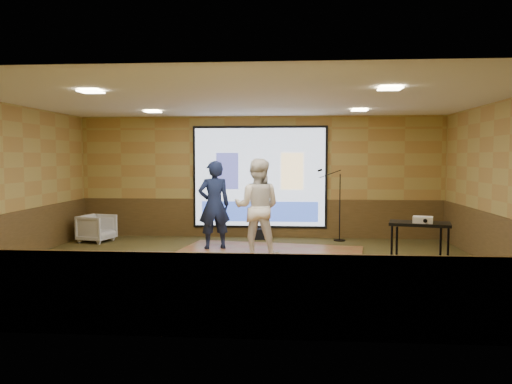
# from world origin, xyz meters

# --- Properties ---
(ground) EXTENTS (9.00, 9.00, 0.00)m
(ground) POSITION_xyz_m (0.00, 0.00, 0.00)
(ground) COLOR #2C3A1A
(ground) RESTS_ON ground
(room_shell) EXTENTS (9.04, 7.04, 3.02)m
(room_shell) POSITION_xyz_m (0.00, 0.00, 2.09)
(room_shell) COLOR #A89046
(room_shell) RESTS_ON ground
(wainscot_back) EXTENTS (9.00, 0.04, 0.95)m
(wainscot_back) POSITION_xyz_m (0.00, 3.48, 0.47)
(wainscot_back) COLOR #443316
(wainscot_back) RESTS_ON ground
(wainscot_front) EXTENTS (9.00, 0.04, 0.95)m
(wainscot_front) POSITION_xyz_m (0.00, -3.48, 0.47)
(wainscot_front) COLOR #443316
(wainscot_front) RESTS_ON ground
(wainscot_left) EXTENTS (0.04, 7.00, 0.95)m
(wainscot_left) POSITION_xyz_m (-4.48, 0.00, 0.47)
(wainscot_left) COLOR #443316
(wainscot_left) RESTS_ON ground
(wainscot_right) EXTENTS (0.04, 7.00, 0.95)m
(wainscot_right) POSITION_xyz_m (4.48, 0.00, 0.47)
(wainscot_right) COLOR #443316
(wainscot_right) RESTS_ON ground
(projector_screen) EXTENTS (3.32, 0.06, 2.52)m
(projector_screen) POSITION_xyz_m (0.00, 3.44, 1.47)
(projector_screen) COLOR black
(projector_screen) RESTS_ON room_shell
(downlight_nw) EXTENTS (0.32, 0.32, 0.02)m
(downlight_nw) POSITION_xyz_m (-2.20, 1.80, 2.97)
(downlight_nw) COLOR beige
(downlight_nw) RESTS_ON room_shell
(downlight_ne) EXTENTS (0.32, 0.32, 0.02)m
(downlight_ne) POSITION_xyz_m (2.20, 1.80, 2.97)
(downlight_ne) COLOR beige
(downlight_ne) RESTS_ON room_shell
(downlight_sw) EXTENTS (0.32, 0.32, 0.02)m
(downlight_sw) POSITION_xyz_m (-2.20, -1.50, 2.97)
(downlight_sw) COLOR beige
(downlight_sw) RESTS_ON room_shell
(downlight_se) EXTENTS (0.32, 0.32, 0.02)m
(downlight_se) POSITION_xyz_m (2.20, -1.50, 2.97)
(downlight_se) COLOR beige
(downlight_se) RESTS_ON room_shell
(dance_floor) EXTENTS (4.21, 3.46, 0.03)m
(dance_floor) POSITION_xyz_m (0.27, 1.08, 0.01)
(dance_floor) COLOR brown
(dance_floor) RESTS_ON ground
(player_left) EXTENTS (0.80, 0.66, 1.89)m
(player_left) POSITION_xyz_m (-0.86, 1.71, 0.97)
(player_left) COLOR #141D3F
(player_left) RESTS_ON dance_floor
(player_right) EXTENTS (1.01, 0.82, 1.94)m
(player_right) POSITION_xyz_m (0.11, 1.01, 1.00)
(player_right) COLOR silver
(player_right) RESTS_ON dance_floor
(av_table) EXTENTS (0.92, 0.48, 0.97)m
(av_table) POSITION_xyz_m (2.82, -0.85, 0.68)
(av_table) COLOR black
(av_table) RESTS_ON ground
(projector) EXTENTS (0.36, 0.32, 0.10)m
(projector) POSITION_xyz_m (2.85, -0.93, 1.02)
(projector) COLOR silver
(projector) RESTS_ON av_table
(mic_stand) EXTENTS (0.68, 0.28, 1.72)m
(mic_stand) POSITION_xyz_m (1.88, 3.09, 0.49)
(mic_stand) COLOR black
(mic_stand) RESTS_ON ground
(banquet_chair) EXTENTS (0.86, 0.85, 0.64)m
(banquet_chair) POSITION_xyz_m (-3.78, 2.51, 0.32)
(banquet_chair) COLOR gray
(banquet_chair) RESTS_ON ground
(duffel_bag) EXTENTS (0.44, 0.31, 0.26)m
(duffel_bag) POSITION_xyz_m (0.06, 3.17, 0.13)
(duffel_bag) COLOR black
(duffel_bag) RESTS_ON ground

